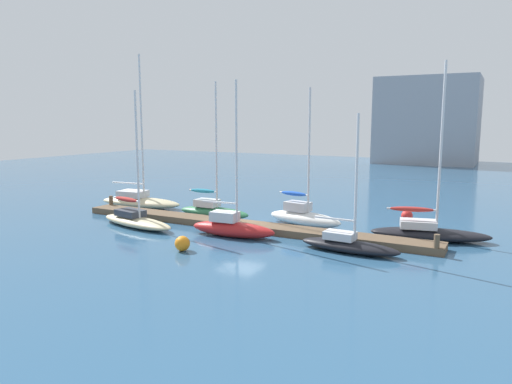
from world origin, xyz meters
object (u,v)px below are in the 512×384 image
object	(u,v)px
mooring_buoy_red	(407,216)
mooring_buoy_orange	(182,244)
sailboat_1	(136,219)
sailboat_3	(232,226)
sailboat_4	(303,215)
sailboat_2	(213,209)
sailboat_0	(140,200)
sailboat_5	(348,244)
sailboat_6	(428,231)
harbor_building_distant	(428,121)

from	to	relation	value
mooring_buoy_red	mooring_buoy_orange	xyz separation A→B (m)	(-8.72, -12.74, 0.02)
sailboat_1	sailboat_3	xyz separation A→B (m)	(6.63, 0.61, 0.11)
mooring_buoy_orange	sailboat_4	bearing A→B (deg)	69.21
sailboat_1	sailboat_4	xyz separation A→B (m)	(9.14, 5.22, 0.15)
sailboat_3	mooring_buoy_red	size ratio (longest dim) A/B	11.80
mooring_buoy_red	mooring_buoy_orange	size ratio (longest dim) A/B	0.95
sailboat_1	mooring_buoy_orange	size ratio (longest dim) A/B	10.74
sailboat_2	sailboat_3	size ratio (longest dim) A/B	1.04
sailboat_4	sailboat_3	bearing A→B (deg)	-107.90
sailboat_2	sailboat_4	world-z (taller)	sailboat_2
sailboat_1	mooring_buoy_orange	world-z (taller)	sailboat_1
sailboat_0	sailboat_5	distance (m)	18.33
sailboat_4	sailboat_5	size ratio (longest dim) A/B	1.24
sailboat_4	sailboat_6	bearing A→B (deg)	9.09
mooring_buoy_red	harbor_building_distant	xyz separation A→B (m)	(-5.65, 47.15, 6.19)
sailboat_4	mooring_buoy_red	size ratio (longest dim) A/B	11.51
sailboat_5	sailboat_4	bearing A→B (deg)	136.02
sailboat_4	sailboat_5	distance (m)	6.33
sailboat_5	sailboat_0	bearing A→B (deg)	168.53
sailboat_2	mooring_buoy_orange	world-z (taller)	sailboat_2
sailboat_5	sailboat_1	bearing A→B (deg)	-174.48
sailboat_4	mooring_buoy_orange	size ratio (longest dim) A/B	10.99
sailboat_0	sailboat_1	size ratio (longest dim) A/B	1.36
sailboat_1	sailboat_4	size ratio (longest dim) A/B	0.98
sailboat_3	mooring_buoy_orange	bearing A→B (deg)	-104.00
sailboat_3	mooring_buoy_orange	distance (m)	3.83
sailboat_3	mooring_buoy_orange	size ratio (longest dim) A/B	11.26
sailboat_5	mooring_buoy_orange	distance (m)	8.38
mooring_buoy_orange	harbor_building_distant	distance (m)	60.28
sailboat_6	sailboat_2	bearing A→B (deg)	168.87
mooring_buoy_red	sailboat_0	bearing A→B (deg)	-166.91
sailboat_1	sailboat_2	xyz separation A→B (m)	(2.75, 4.57, 0.09)
sailboat_4	mooring_buoy_orange	world-z (taller)	sailboat_4
sailboat_0	sailboat_4	world-z (taller)	sailboat_0
sailboat_1	sailboat_4	bearing A→B (deg)	40.86
sailboat_5	harbor_building_distant	xyz separation A→B (m)	(-4.42, 56.15, 6.11)
mooring_buoy_orange	harbor_building_distant	size ratio (longest dim) A/B	0.05
sailboat_6	mooring_buoy_orange	size ratio (longest dim) A/B	12.47
sailboat_5	mooring_buoy_orange	world-z (taller)	sailboat_5
harbor_building_distant	mooring_buoy_red	bearing A→B (deg)	-83.17
sailboat_2	mooring_buoy_red	xyz separation A→B (m)	(11.93, 5.01, -0.21)
sailboat_2	mooring_buoy_orange	distance (m)	8.37
sailboat_0	sailboat_1	xyz separation A→B (m)	(4.30, -5.18, -0.06)
sailboat_4	mooring_buoy_red	distance (m)	7.06
sailboat_5	sailboat_6	distance (m)	5.45
sailboat_2	mooring_buoy_orange	bearing A→B (deg)	-68.29
sailboat_2	sailboat_6	size ratio (longest dim) A/B	0.94
sailboat_3	harbor_building_distant	bearing A→B (deg)	83.69
sailboat_4	harbor_building_distant	bearing A→B (deg)	100.77
sailboat_4	sailboat_6	distance (m)	7.50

